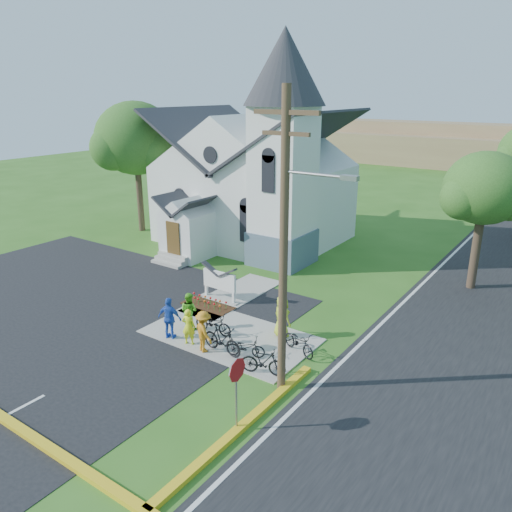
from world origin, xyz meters
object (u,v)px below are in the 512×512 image
Objects in this scene: church_sign at (219,281)px; stop_sign at (237,379)px; cyclist_4 at (282,317)px; bike_1 at (222,340)px; cyclist_2 at (170,318)px; bike_3 at (263,362)px; cyclist_1 at (189,311)px; bike_4 at (299,342)px; bike_2 at (246,347)px; utility_pole at (286,239)px; bike_0 at (213,323)px; cyclist_0 at (189,327)px; cyclist_3 at (204,331)px.

stop_sign is at bearing -48.12° from church_sign.
church_sign is at bearing 0.59° from cyclist_4.
cyclist_2 is at bearing 100.40° from bike_1.
stop_sign reaches higher than cyclist_4.
stop_sign reaches higher than bike_3.
cyclist_1 is 5.04m from bike_4.
cyclist_4 is 1.01× the size of bike_4.
bike_2 is at bearing 154.99° from bike_4.
utility_pole reaches higher than bike_0.
bike_3 is (-1.02, 0.30, -4.85)m from utility_pole.
bike_2 is at bearing 157.27° from utility_pole.
bike_2 is 1.42m from bike_3.
cyclist_2 is at bearing 71.33° from bike_3.
cyclist_2 is 1.00× the size of cyclist_4.
bike_1 is at bearing 157.99° from cyclist_1.
cyclist_1 is (-0.95, 1.08, 0.04)m from cyclist_0.
bike_0 is 1.05× the size of bike_3.
bike_4 is at bearing -21.80° from church_sign.
cyclist_2 is 1.05× the size of bike_3.
cyclist_4 is (1.17, 2.50, 0.32)m from bike_1.
church_sign is 1.16× the size of bike_1.
church_sign reaches higher than bike_3.
church_sign is 1.23× the size of cyclist_4.
cyclist_0 is 0.89m from cyclist_3.
church_sign is 9.97m from stop_sign.
bike_4 is at bearing -123.77° from cyclist_3.
cyclist_0 reaches higher than bike_2.
cyclist_1 is at bearing 121.64° from bike_4.
bike_0 is at bearing 121.53° from bike_4.
bike_0 is at bearing 136.01° from stop_sign.
bike_1 reaches higher than bike_0.
bike_2 is 2.28m from cyclist_4.
cyclist_4 reaches higher than bike_3.
cyclist_2 is 1.06× the size of cyclist_3.
bike_1 is 2.56m from cyclist_2.
cyclist_3 is at bearing 71.18° from bike_3.
cyclist_0 is at bearing 101.51° from bike_1.
cyclist_2 is at bearing 175.90° from utility_pole.
cyclist_4 reaches higher than bike_1.
bike_4 is (4.01, 1.90, -0.30)m from cyclist_0.
bike_0 is (-4.54, 1.75, -4.89)m from utility_pole.
utility_pole is at bearing 162.23° from cyclist_1.
stop_sign is 1.39× the size of cyclist_4.
cyclist_4 reaches higher than bike_4.
church_sign is 5.72m from bike_2.
church_sign is at bearing -94.68° from cyclist_2.
cyclist_3 is 2.87m from bike_3.
cyclist_1 is (-1.16, -0.20, 0.34)m from bike_0.
cyclist_2 is at bearing -17.77° from cyclist_0.
stop_sign is (0.07, -2.70, -3.62)m from utility_pole.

